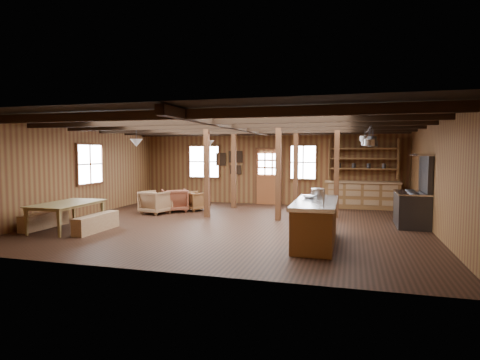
{
  "coord_description": "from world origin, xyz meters",
  "views": [
    {
      "loc": [
        3.06,
        -10.42,
        1.98
      ],
      "look_at": [
        -0.23,
        1.26,
        1.13
      ],
      "focal_mm": 30.0,
      "sensor_mm": 36.0,
      "label": 1
    }
  ],
  "objects_px": {
    "commercial_range": "(414,203)",
    "armchair_c": "(156,202)",
    "dining_table": "(69,216)",
    "armchair_a": "(175,200)",
    "armchair_b": "(196,201)",
    "kitchen_island": "(316,222)"
  },
  "relations": [
    {
      "from": "dining_table",
      "to": "armchair_c",
      "type": "height_order",
      "value": "armchair_c"
    },
    {
      "from": "dining_table",
      "to": "armchair_c",
      "type": "xyz_separation_m",
      "value": [
        0.89,
        3.01,
        0.03
      ]
    },
    {
      "from": "armchair_b",
      "to": "armchair_c",
      "type": "relative_size",
      "value": 0.87
    },
    {
      "from": "kitchen_island",
      "to": "dining_table",
      "type": "xyz_separation_m",
      "value": [
        -6.22,
        -0.08,
        -0.13
      ]
    },
    {
      "from": "dining_table",
      "to": "armchair_a",
      "type": "bearing_deg",
      "value": -21.77
    },
    {
      "from": "commercial_range",
      "to": "armchair_a",
      "type": "distance_m",
      "value": 7.31
    },
    {
      "from": "armchair_c",
      "to": "dining_table",
      "type": "bearing_deg",
      "value": 89.49
    },
    {
      "from": "commercial_range",
      "to": "armchair_b",
      "type": "distance_m",
      "value": 6.8
    },
    {
      "from": "armchair_a",
      "to": "armchair_c",
      "type": "relative_size",
      "value": 1.0
    },
    {
      "from": "armchair_b",
      "to": "armchair_c",
      "type": "height_order",
      "value": "armchair_c"
    },
    {
      "from": "commercial_range",
      "to": "dining_table",
      "type": "xyz_separation_m",
      "value": [
        -8.55,
        -2.9,
        -0.28
      ]
    },
    {
      "from": "dining_table",
      "to": "armchair_c",
      "type": "bearing_deg",
      "value": -18.67
    },
    {
      "from": "commercial_range",
      "to": "armchair_a",
      "type": "bearing_deg",
      "value": 174.48
    },
    {
      "from": "commercial_range",
      "to": "armchair_a",
      "type": "xyz_separation_m",
      "value": [
        -7.27,
        0.7,
        -0.25
      ]
    },
    {
      "from": "armchair_a",
      "to": "armchair_b",
      "type": "relative_size",
      "value": 1.16
    },
    {
      "from": "kitchen_island",
      "to": "armchair_c",
      "type": "xyz_separation_m",
      "value": [
        -5.33,
        2.92,
        -0.1
      ]
    },
    {
      "from": "commercial_range",
      "to": "armchair_c",
      "type": "xyz_separation_m",
      "value": [
        -7.66,
        0.11,
        -0.25
      ]
    },
    {
      "from": "armchair_b",
      "to": "dining_table",
      "type": "bearing_deg",
      "value": 96.71
    },
    {
      "from": "armchair_b",
      "to": "armchair_c",
      "type": "bearing_deg",
      "value": 78.01
    },
    {
      "from": "commercial_range",
      "to": "armchair_c",
      "type": "height_order",
      "value": "commercial_range"
    },
    {
      "from": "kitchen_island",
      "to": "commercial_range",
      "type": "distance_m",
      "value": 3.66
    },
    {
      "from": "dining_table",
      "to": "armchair_a",
      "type": "distance_m",
      "value": 3.82
    }
  ]
}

